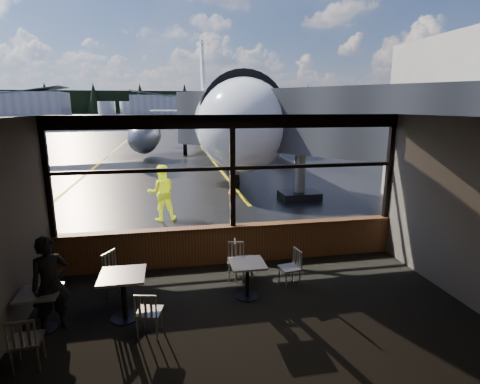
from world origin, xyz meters
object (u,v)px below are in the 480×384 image
object	(u,v)px
airliner	(214,82)
chair_near_w	(244,260)
cafe_table_left	(42,311)
jet_bridge	(301,138)
chair_near_n	(236,262)
chair_mid_s	(149,312)
cafe_table_near	(247,280)
cafe_table_mid	(124,297)
chair_mid_w	(119,275)
chair_left_s	(27,341)
passenger	(51,285)
ground_crew	(162,193)
chair_near_e	(290,268)
cone_nose	(233,187)

from	to	relation	value
airliner	chair_near_w	size ratio (longest dim) A/B	39.25
cafe_table_left	chair_near_w	xyz separation A→B (m)	(3.68, 1.23, 0.10)
jet_bridge	chair_near_n	size ratio (longest dim) A/B	14.16
chair_mid_s	cafe_table_near	bearing A→B (deg)	39.73
cafe_table_mid	chair_mid_w	xyz separation A→B (m)	(-0.18, 0.82, 0.04)
cafe_table_mid	chair_near_n	xyz separation A→B (m)	(2.21, 1.18, -0.02)
cafe_table_mid	chair_mid_s	bearing A→B (deg)	-51.90
chair_left_s	chair_mid_s	bearing A→B (deg)	11.37
cafe_table_left	cafe_table_near	bearing A→B (deg)	7.19
chair_left_s	chair_near_w	bearing A→B (deg)	26.70
chair_left_s	passenger	xyz separation A→B (m)	(0.10, 0.94, 0.39)
chair_left_s	passenger	distance (m)	1.02
jet_bridge	cafe_table_near	xyz separation A→B (m)	(-3.61, -7.25, -2.11)
chair_near_w	passenger	world-z (taller)	passenger
chair_mid_w	ground_crew	world-z (taller)	ground_crew
jet_bridge	chair_near_e	distance (m)	7.73
cafe_table_mid	chair_near_e	bearing A→B (deg)	11.00
chair_near_e	cone_nose	world-z (taller)	chair_near_e
cone_nose	passenger	bearing A→B (deg)	-115.99
airliner	cafe_table_left	size ratio (longest dim) A/B	49.94
chair_mid_w	airliner	bearing A→B (deg)	-162.46
chair_near_e	chair_left_s	size ratio (longest dim) A/B	0.95
chair_mid_s	chair_left_s	world-z (taller)	chair_left_s
airliner	chair_left_s	bearing A→B (deg)	-101.26
chair_near_e	ground_crew	world-z (taller)	ground_crew
cafe_table_near	chair_near_n	world-z (taller)	chair_near_n
cafe_table_near	cafe_table_mid	world-z (taller)	cafe_table_mid
airliner	chair_mid_w	world-z (taller)	airliner
cafe_table_near	ground_crew	bearing A→B (deg)	106.91
ground_crew	cone_nose	bearing A→B (deg)	-137.77
cafe_table_mid	cafe_table_left	bearing A→B (deg)	-175.04
chair_near_e	chair_left_s	bearing A→B (deg)	100.92
chair_mid_s	ground_crew	world-z (taller)	ground_crew
cafe_table_near	passenger	world-z (taller)	passenger
chair_near_n	chair_left_s	size ratio (longest dim) A/B	0.94
chair_mid_w	chair_left_s	xyz separation A→B (m)	(-1.03, -1.88, -0.04)
jet_bridge	chair_near_n	xyz separation A→B (m)	(-3.68, -6.40, -2.08)
chair_mid_s	passenger	bearing A→B (deg)	176.77
airliner	cafe_table_left	distance (m)	23.59
cafe_table_near	chair_mid_s	xyz separation A→B (m)	(-1.82, -0.92, 0.04)
chair_near_n	cone_nose	size ratio (longest dim) A/B	1.54
chair_left_s	cone_nose	distance (m)	11.44
passenger	cafe_table_left	bearing A→B (deg)	145.48
cafe_table_near	passenger	bearing A→B (deg)	-172.17
chair_mid_w	passenger	size ratio (longest dim) A/B	0.57
chair_near_n	passenger	distance (m)	3.60
chair_near_e	ground_crew	xyz separation A→B (m)	(-2.66, 5.32, 0.52)
cafe_table_left	chair_near_e	bearing A→B (deg)	9.28
chair_near_w	ground_crew	distance (m)	5.17
cafe_table_near	cone_nose	bearing A→B (deg)	82.28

